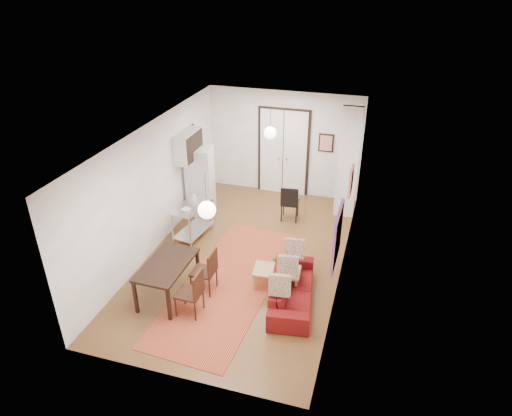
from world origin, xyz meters
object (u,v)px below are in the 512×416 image
(coffee_table, at_px, (277,272))
(dining_table, at_px, (167,267))
(dining_chair_far, at_px, (191,286))
(kitchen_counter, at_px, (193,216))
(sofa, at_px, (292,288))
(black_side_chair, at_px, (291,198))
(fridge, at_px, (200,181))
(dining_chair_near, at_px, (205,265))

(coffee_table, distance_m, dining_table, 2.17)
(dining_chair_far, bearing_deg, kitchen_counter, -156.15)
(sofa, relative_size, black_side_chair, 2.06)
(sofa, distance_m, dining_table, 2.44)
(kitchen_counter, bearing_deg, sofa, -22.75)
(dining_table, bearing_deg, black_side_chair, 67.09)
(coffee_table, height_order, dining_table, dining_table)
(fridge, xyz_separation_m, dining_chair_near, (1.31, -2.94, -0.35))
(sofa, xyz_separation_m, black_side_chair, (-0.76, 3.23, 0.27))
(coffee_table, xyz_separation_m, dining_chair_far, (-1.36, -1.12, 0.19))
(dining_chair_far, xyz_separation_m, black_side_chair, (0.99, 4.02, 0.01))
(kitchen_counter, distance_m, dining_chair_far, 2.65)
(dining_table, distance_m, black_side_chair, 4.09)
(fridge, xyz_separation_m, dining_chair_far, (1.31, -3.64, -0.35))
(coffee_table, xyz_separation_m, dining_table, (-1.96, -0.87, 0.32))
(fridge, height_order, dining_chair_near, fridge)
(dining_table, distance_m, dining_chair_far, 0.67)
(dining_chair_near, xyz_separation_m, black_side_chair, (0.99, 3.32, 0.01))
(coffee_table, distance_m, dining_chair_near, 1.44)
(dining_chair_near, bearing_deg, coffee_table, 108.37)
(dining_chair_far, distance_m, black_side_chair, 4.14)
(sofa, bearing_deg, dining_table, 94.88)
(fridge, xyz_separation_m, black_side_chair, (2.30, 0.38, -0.34))
(coffee_table, height_order, black_side_chair, black_side_chair)
(coffee_table, height_order, fridge, fridge)
(kitchen_counter, xyz_separation_m, fridge, (-0.29, 1.20, 0.35))
(coffee_table, bearing_deg, dining_chair_near, -162.74)
(kitchen_counter, xyz_separation_m, black_side_chair, (2.01, 1.58, 0.01))
(fridge, bearing_deg, dining_chair_near, -73.98)
(dining_table, height_order, black_side_chair, black_side_chair)
(kitchen_counter, distance_m, dining_chair_near, 2.02)
(kitchen_counter, bearing_deg, dining_chair_near, -51.56)
(dining_chair_near, bearing_deg, dining_chair_far, 1.11)
(kitchen_counter, height_order, black_side_chair, black_side_chair)
(sofa, xyz_separation_m, dining_table, (-2.35, -0.54, 0.39))
(coffee_table, bearing_deg, black_side_chair, 97.33)
(dining_chair_near, bearing_deg, sofa, 94.14)
(kitchen_counter, relative_size, black_side_chair, 1.24)
(dining_chair_near, xyz_separation_m, dining_chair_far, (0.00, -0.70, 0.00))
(coffee_table, height_order, kitchen_counter, kitchen_counter)
(sofa, distance_m, black_side_chair, 3.33)
(fridge, bearing_deg, coffee_table, -51.25)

